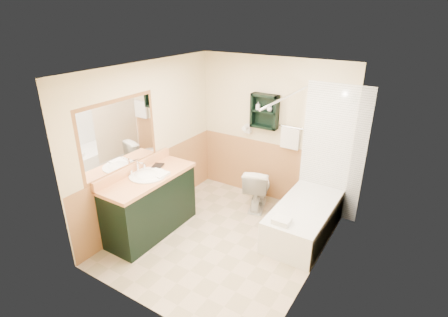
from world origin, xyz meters
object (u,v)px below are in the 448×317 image
at_px(wall_shelf, 264,111).
at_px(soap_bottle_a, 258,108).
at_px(soap_bottle_b, 270,109).
at_px(vanity, 151,204).
at_px(toilet, 258,188).
at_px(vanity_book, 152,160).
at_px(bathtub, 304,220).
at_px(hair_dryer, 248,129).

height_order(wall_shelf, soap_bottle_a, wall_shelf).
xyz_separation_m(soap_bottle_a, soap_bottle_b, (0.20, 0.00, 0.02)).
xyz_separation_m(vanity, toilet, (0.99, 1.46, -0.10)).
distance_m(wall_shelf, soap_bottle_a, 0.12).
bearing_deg(toilet, vanity_book, 29.24).
bearing_deg(toilet, wall_shelf, -89.46).
bearing_deg(vanity_book, soap_bottle_b, 30.84).
bearing_deg(bathtub, hair_dryer, 152.47).
xyz_separation_m(toilet, soap_bottle_b, (-0.01, 0.32, 1.26)).
bearing_deg(vanity, toilet, 55.74).
relative_size(soap_bottle_a, soap_bottle_b, 1.08).
relative_size(vanity, vanity_book, 7.24).
bearing_deg(vanity_book, bathtub, 0.23).
relative_size(hair_dryer, soap_bottle_b, 2.12).
bearing_deg(vanity_book, toilet, 23.88).
bearing_deg(hair_dryer, vanity, -108.24).
distance_m(bathtub, soap_bottle_b, 1.78).
bearing_deg(vanity, soap_bottle_a, 66.26).
xyz_separation_m(wall_shelf, soap_bottle_b, (0.09, -0.01, 0.06)).
height_order(bathtub, soap_bottle_b, soap_bottle_b).
distance_m(vanity, toilet, 1.77).
xyz_separation_m(vanity, soap_bottle_b, (0.99, 1.78, 1.15)).
distance_m(vanity, vanity_book, 0.64).
relative_size(vanity, bathtub, 0.96).
bearing_deg(hair_dryer, soap_bottle_a, -9.17).
height_order(wall_shelf, soap_bottle_b, wall_shelf).
relative_size(hair_dryer, soap_bottle_a, 1.96).
distance_m(wall_shelf, vanity, 2.27).
bearing_deg(soap_bottle_b, vanity, -119.02).
distance_m(vanity_book, soap_bottle_b, 1.98).
height_order(hair_dryer, bathtub, hair_dryer).
relative_size(bathtub, soap_bottle_a, 12.24).
distance_m(wall_shelf, hair_dryer, 0.46).
height_order(wall_shelf, bathtub, wall_shelf).
relative_size(hair_dryer, vanity, 0.17).
bearing_deg(soap_bottle_b, soap_bottle_a, 180.00).
relative_size(toilet, soap_bottle_b, 6.34).
height_order(toilet, soap_bottle_b, soap_bottle_b).
distance_m(bathtub, vanity_book, 2.37).
distance_m(bathtub, toilet, 0.99).
distance_m(hair_dryer, soap_bottle_a, 0.44).
height_order(hair_dryer, vanity_book, hair_dryer).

